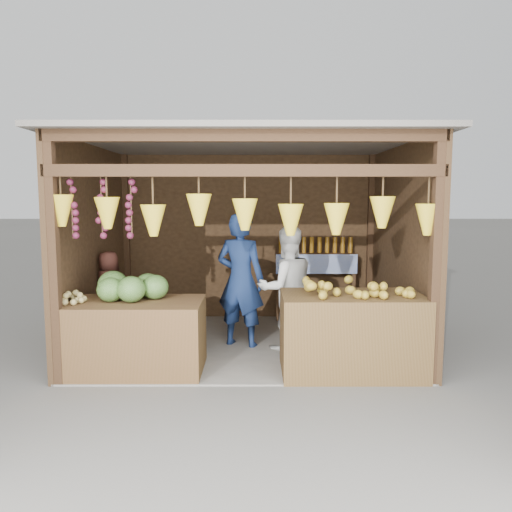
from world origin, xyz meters
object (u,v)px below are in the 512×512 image
at_px(counter_right, 351,334).
at_px(man_standing, 241,280).
at_px(counter_left, 137,337).
at_px(vendor_seated, 109,288).
at_px(woman_standing, 287,288).

height_order(counter_right, man_standing, man_standing).
height_order(counter_left, vendor_seated, vendor_seated).
bearing_deg(counter_left, man_standing, 40.97).
bearing_deg(woman_standing, counter_right, 111.57).
distance_m(man_standing, woman_standing, 0.61).
xyz_separation_m(counter_left, counter_right, (2.37, -0.02, 0.04)).
distance_m(counter_left, man_standing, 1.56).
bearing_deg(vendor_seated, counter_left, 144.33).
bearing_deg(man_standing, counter_right, 161.67).
bearing_deg(woman_standing, vendor_seated, -20.21).
bearing_deg(vendor_seated, woman_standing, -160.25).
xyz_separation_m(counter_right, woman_standing, (-0.66, 0.89, 0.35)).
distance_m(counter_left, vendor_seated, 1.28).
relative_size(woman_standing, vendor_seated, 1.64).
bearing_deg(counter_right, man_standing, 141.42).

